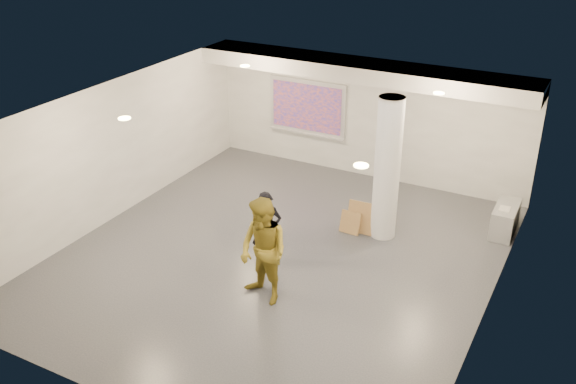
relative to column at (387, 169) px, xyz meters
The scene contains 19 objects.
floor 2.78m from the column, 129.81° to the right, with size 8.00×9.00×0.01m, color #383A40.
ceiling 2.78m from the column, 129.81° to the right, with size 8.00×9.00×0.01m, color white.
wall_back 3.09m from the column, 119.05° to the left, with size 8.00×0.01×3.00m, color silver.
wall_front 6.48m from the column, 103.39° to the right, with size 8.00×0.01×3.00m, color silver.
wall_left 5.79m from the column, 161.88° to the right, with size 0.01×9.00×3.00m, color silver.
wall_right 3.08m from the column, 35.75° to the right, with size 0.01×9.00×3.00m, color silver.
soffit_band 2.94m from the column, 124.90° to the left, with size 8.00×1.10×0.36m, color silver.
downlight_nw 4.05m from the column, 169.29° to the left, with size 0.22×0.22×0.02m, color #FFE985.
downlight_ne 1.78m from the column, 45.00° to the left, with size 0.22×0.22×0.02m, color #FFE985.
downlight_sw 5.17m from the column, 138.27° to the right, with size 0.22×0.22×0.02m, color #FFE985.
downlight_se 3.68m from the column, 78.02° to the right, with size 0.22×0.22×0.02m, color #FFE985.
column is the anchor object (origin of this frame).
projection_screen 4.08m from the column, 139.44° to the left, with size 2.10×0.13×1.42m.
credenza 2.83m from the column, 30.08° to the left, with size 0.45×1.07×0.62m, color gray.
papers_stack 2.62m from the column, 26.95° to the left, with size 0.21×0.27×0.02m, color silver.
cardboard_back 1.25m from the column, 167.77° to the right, with size 0.62×0.06×0.68m, color #9F7743.
cardboard_front 1.43m from the column, 159.88° to the right, with size 0.44×0.04×0.48m, color #9F7743.
woman 2.76m from the column, 125.73° to the right, with size 0.56×0.37×1.53m, color black.
man 3.37m from the column, 108.29° to the right, with size 0.94×0.74×1.94m, color olive.
Camera 1 is at (5.24, -9.49, 6.65)m, focal length 40.00 mm.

